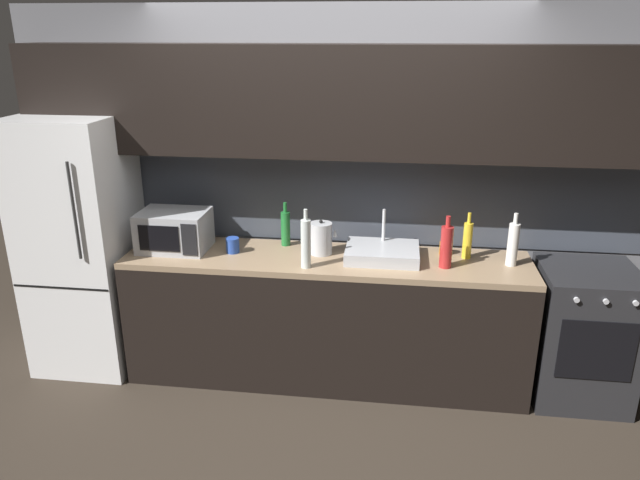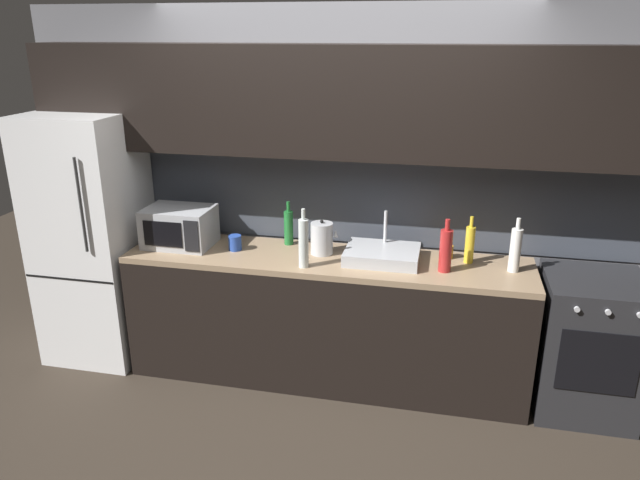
{
  "view_description": "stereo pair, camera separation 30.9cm",
  "coord_description": "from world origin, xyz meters",
  "px_view_note": "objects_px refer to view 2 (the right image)",
  "views": [
    {
      "loc": [
        0.45,
        -2.75,
        2.33
      ],
      "look_at": [
        -0.04,
        0.9,
        1.02
      ],
      "focal_mm": 33.24,
      "sensor_mm": 36.0,
      "label": 1
    },
    {
      "loc": [
        0.75,
        -2.7,
        2.33
      ],
      "look_at": [
        -0.04,
        0.9,
        1.02
      ],
      "focal_mm": 33.24,
      "sensor_mm": 36.0,
      "label": 2
    }
  ],
  "objects_px": {
    "kettle": "(322,238)",
    "mug_amber": "(447,252)",
    "wine_bottle_yellow": "(470,244)",
    "wine_bottle_green": "(289,227)",
    "oven_range": "(587,345)",
    "refrigerator": "(93,239)",
    "mug_blue": "(235,243)",
    "wine_bottle_clear": "(304,243)",
    "wine_bottle_red": "(446,250)",
    "microwave": "(179,227)",
    "wine_bottle_white": "(515,249)"
  },
  "relations": [
    {
      "from": "kettle",
      "to": "wine_bottle_white",
      "type": "relative_size",
      "value": 0.69
    },
    {
      "from": "oven_range",
      "to": "wine_bottle_red",
      "type": "bearing_deg",
      "value": -175.75
    },
    {
      "from": "microwave",
      "to": "refrigerator",
      "type": "bearing_deg",
      "value": -178.45
    },
    {
      "from": "oven_range",
      "to": "wine_bottle_clear",
      "type": "height_order",
      "value": "wine_bottle_clear"
    },
    {
      "from": "wine_bottle_white",
      "to": "mug_blue",
      "type": "height_order",
      "value": "wine_bottle_white"
    },
    {
      "from": "wine_bottle_white",
      "to": "wine_bottle_yellow",
      "type": "distance_m",
      "value": 0.29
    },
    {
      "from": "microwave",
      "to": "wine_bottle_white",
      "type": "relative_size",
      "value": 1.32
    },
    {
      "from": "oven_range",
      "to": "kettle",
      "type": "bearing_deg",
      "value": 177.68
    },
    {
      "from": "oven_range",
      "to": "wine_bottle_green",
      "type": "height_order",
      "value": "wine_bottle_green"
    },
    {
      "from": "microwave",
      "to": "wine_bottle_green",
      "type": "bearing_deg",
      "value": 13.81
    },
    {
      "from": "refrigerator",
      "to": "oven_range",
      "type": "bearing_deg",
      "value": -0.02
    },
    {
      "from": "microwave",
      "to": "oven_range",
      "type": "bearing_deg",
      "value": -0.41
    },
    {
      "from": "wine_bottle_green",
      "to": "mug_blue",
      "type": "bearing_deg",
      "value": -149.76
    },
    {
      "from": "kettle",
      "to": "wine_bottle_yellow",
      "type": "height_order",
      "value": "wine_bottle_yellow"
    },
    {
      "from": "wine_bottle_green",
      "to": "wine_bottle_red",
      "type": "bearing_deg",
      "value": -13.97
    },
    {
      "from": "mug_amber",
      "to": "kettle",
      "type": "bearing_deg",
      "value": -173.29
    },
    {
      "from": "wine_bottle_white",
      "to": "wine_bottle_green",
      "type": "height_order",
      "value": "wine_bottle_white"
    },
    {
      "from": "refrigerator",
      "to": "wine_bottle_green",
      "type": "height_order",
      "value": "refrigerator"
    },
    {
      "from": "refrigerator",
      "to": "wine_bottle_green",
      "type": "distance_m",
      "value": 1.44
    },
    {
      "from": "microwave",
      "to": "mug_amber",
      "type": "relative_size",
      "value": 5.29
    },
    {
      "from": "mug_blue",
      "to": "oven_range",
      "type": "bearing_deg",
      "value": -0.22
    },
    {
      "from": "microwave",
      "to": "wine_bottle_white",
      "type": "distance_m",
      "value": 2.25
    },
    {
      "from": "wine_bottle_red",
      "to": "microwave",
      "type": "bearing_deg",
      "value": 177.24
    },
    {
      "from": "wine_bottle_white",
      "to": "mug_blue",
      "type": "distance_m",
      "value": 1.84
    },
    {
      "from": "wine_bottle_yellow",
      "to": "wine_bottle_green",
      "type": "height_order",
      "value": "same"
    },
    {
      "from": "microwave",
      "to": "kettle",
      "type": "relative_size",
      "value": 1.92
    },
    {
      "from": "wine_bottle_yellow",
      "to": "wine_bottle_clear",
      "type": "bearing_deg",
      "value": -163.46
    },
    {
      "from": "refrigerator",
      "to": "wine_bottle_yellow",
      "type": "relative_size",
      "value": 5.78
    },
    {
      "from": "kettle",
      "to": "wine_bottle_green",
      "type": "height_order",
      "value": "wine_bottle_green"
    },
    {
      "from": "wine_bottle_red",
      "to": "mug_amber",
      "type": "height_order",
      "value": "wine_bottle_red"
    },
    {
      "from": "kettle",
      "to": "wine_bottle_yellow",
      "type": "bearing_deg",
      "value": 2.76
    },
    {
      "from": "wine_bottle_white",
      "to": "wine_bottle_yellow",
      "type": "xyz_separation_m",
      "value": [
        -0.27,
        0.09,
        -0.02
      ]
    },
    {
      "from": "oven_range",
      "to": "mug_blue",
      "type": "height_order",
      "value": "mug_blue"
    },
    {
      "from": "wine_bottle_red",
      "to": "refrigerator",
      "type": "bearing_deg",
      "value": 178.41
    },
    {
      "from": "mug_blue",
      "to": "wine_bottle_clear",
      "type": "bearing_deg",
      "value": -20.28
    },
    {
      "from": "refrigerator",
      "to": "wine_bottle_clear",
      "type": "bearing_deg",
      "value": -6.67
    },
    {
      "from": "wine_bottle_yellow",
      "to": "mug_blue",
      "type": "relative_size",
      "value": 3.0
    },
    {
      "from": "wine_bottle_red",
      "to": "wine_bottle_clear",
      "type": "bearing_deg",
      "value": -172.2
    },
    {
      "from": "kettle",
      "to": "microwave",
      "type": "bearing_deg",
      "value": -177.13
    },
    {
      "from": "refrigerator",
      "to": "kettle",
      "type": "distance_m",
      "value": 1.69
    },
    {
      "from": "wine_bottle_green",
      "to": "refrigerator",
      "type": "bearing_deg",
      "value": -171.97
    },
    {
      "from": "kettle",
      "to": "mug_blue",
      "type": "height_order",
      "value": "kettle"
    },
    {
      "from": "wine_bottle_green",
      "to": "mug_amber",
      "type": "distance_m",
      "value": 1.1
    },
    {
      "from": "refrigerator",
      "to": "oven_range",
      "type": "relative_size",
      "value": 2.0
    },
    {
      "from": "kettle",
      "to": "mug_amber",
      "type": "height_order",
      "value": "kettle"
    },
    {
      "from": "oven_range",
      "to": "kettle",
      "type": "relative_size",
      "value": 3.76
    },
    {
      "from": "oven_range",
      "to": "wine_bottle_clear",
      "type": "xyz_separation_m",
      "value": [
        -1.8,
        -0.19,
        0.61
      ]
    },
    {
      "from": "mug_blue",
      "to": "mug_amber",
      "type": "height_order",
      "value": "mug_blue"
    },
    {
      "from": "mug_amber",
      "to": "microwave",
      "type": "bearing_deg",
      "value": -175.39
    },
    {
      "from": "wine_bottle_white",
      "to": "wine_bottle_red",
      "type": "height_order",
      "value": "wine_bottle_white"
    }
  ]
}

